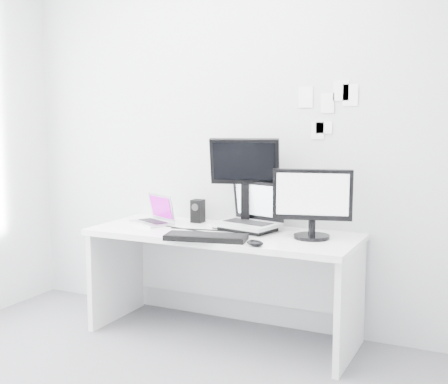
# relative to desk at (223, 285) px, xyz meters

# --- Properties ---
(back_wall) EXTENTS (3.60, 0.00, 3.60)m
(back_wall) POSITION_rel_desk_xyz_m (0.00, 0.35, 0.99)
(back_wall) COLOR silver
(back_wall) RESTS_ON ground
(desk) EXTENTS (1.80, 0.70, 0.73)m
(desk) POSITION_rel_desk_xyz_m (0.00, 0.00, 0.00)
(desk) COLOR white
(desk) RESTS_ON ground
(macbook) EXTENTS (0.36, 0.32, 0.22)m
(macbook) POSITION_rel_desk_xyz_m (-0.57, 0.02, 0.47)
(macbook) COLOR #AFAFB3
(macbook) RESTS_ON desk
(speaker) EXTENTS (0.08, 0.08, 0.17)m
(speaker) POSITION_rel_desk_xyz_m (-0.31, 0.23, 0.45)
(speaker) COLOR black
(speaker) RESTS_ON desk
(dell_laptop) EXTENTS (0.46, 0.40, 0.33)m
(dell_laptop) POSITION_rel_desk_xyz_m (0.13, 0.09, 0.53)
(dell_laptop) COLOR #A5A7AC
(dell_laptop) RESTS_ON desk
(rear_monitor) EXTENTS (0.50, 0.29, 0.64)m
(rear_monitor) POSITION_rel_desk_xyz_m (0.08, 0.18, 0.68)
(rear_monitor) COLOR black
(rear_monitor) RESTS_ON desk
(samsung_monitor) EXTENTS (0.54, 0.35, 0.46)m
(samsung_monitor) POSITION_rel_desk_xyz_m (0.60, 0.05, 0.59)
(samsung_monitor) COLOR black
(samsung_monitor) RESTS_ON desk
(keyboard) EXTENTS (0.54, 0.29, 0.03)m
(keyboard) POSITION_rel_desk_xyz_m (0.02, -0.28, 0.38)
(keyboard) COLOR black
(keyboard) RESTS_ON desk
(mouse) EXTENTS (0.14, 0.11, 0.04)m
(mouse) POSITION_rel_desk_xyz_m (0.36, -0.31, 0.38)
(mouse) COLOR black
(mouse) RESTS_ON desk
(wall_note_0) EXTENTS (0.10, 0.00, 0.14)m
(wall_note_0) POSITION_rel_desk_xyz_m (0.45, 0.34, 1.26)
(wall_note_0) COLOR white
(wall_note_0) RESTS_ON back_wall
(wall_note_1) EXTENTS (0.09, 0.00, 0.13)m
(wall_note_1) POSITION_rel_desk_xyz_m (0.60, 0.34, 1.22)
(wall_note_1) COLOR white
(wall_note_1) RESTS_ON back_wall
(wall_note_2) EXTENTS (0.10, 0.00, 0.14)m
(wall_note_2) POSITION_rel_desk_xyz_m (0.75, 0.34, 1.26)
(wall_note_2) COLOR white
(wall_note_2) RESTS_ON back_wall
(wall_note_3) EXTENTS (0.11, 0.00, 0.08)m
(wall_note_3) POSITION_rel_desk_xyz_m (0.58, 0.34, 1.05)
(wall_note_3) COLOR white
(wall_note_3) RESTS_ON back_wall
(wall_note_4) EXTENTS (0.09, 0.00, 0.11)m
(wall_note_4) POSITION_rel_desk_xyz_m (0.54, 0.34, 1.03)
(wall_note_4) COLOR white
(wall_note_4) RESTS_ON back_wall
(wall_note_5) EXTENTS (0.10, 0.00, 0.13)m
(wall_note_5) POSITION_rel_desk_xyz_m (0.69, 0.34, 1.30)
(wall_note_5) COLOR white
(wall_note_5) RESTS_ON back_wall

